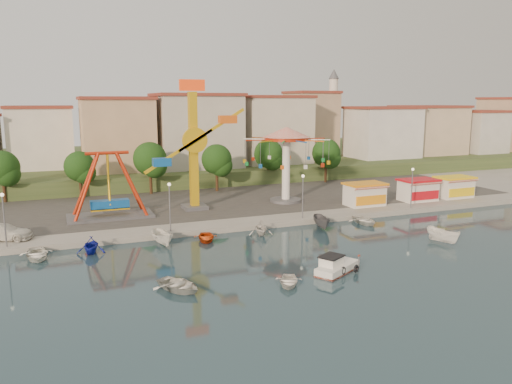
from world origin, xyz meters
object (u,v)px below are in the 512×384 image
wave_swinger (286,147)px  skiff (443,236)px  kamikaze_tower (197,150)px  cabin_motorboat (336,267)px  rowboat_a (179,285)px  van (3,232)px  pirate_ship_ride (109,186)px

wave_swinger → skiff: 25.01m
kamikaze_tower → cabin_motorboat: size_ratio=3.34×
rowboat_a → van: size_ratio=0.73×
cabin_motorboat → rowboat_a: bearing=147.0°
cabin_motorboat → skiff: (14.94, 3.72, 0.34)m
pirate_ship_ride → cabin_motorboat: size_ratio=2.03×
rowboat_a → cabin_motorboat: bearing=-33.5°
kamikaze_tower → skiff: 31.01m
pirate_ship_ride → rowboat_a: (2.56, -24.99, -3.97)m
rowboat_a → kamikaze_tower: bearing=41.7°
van → wave_swinger: bearing=-59.2°
wave_swinger → pirate_ship_ride: bearing=-178.6°
kamikaze_tower → wave_swinger: size_ratio=1.42×
pirate_ship_ride → cabin_motorboat: pirate_ship_ride is taller
wave_swinger → skiff: wave_swinger is taller
wave_swinger → rowboat_a: 34.08m
pirate_ship_ride → kamikaze_tower: (11.15, 0.43, 3.96)m
pirate_ship_ride → rowboat_a: size_ratio=2.43×
wave_swinger → cabin_motorboat: bearing=-106.2°
kamikaze_tower → wave_swinger: bearing=0.6°
pirate_ship_ride → cabin_motorboat: bearing=-58.3°
pirate_ship_ride → rowboat_a: bearing=-84.1°
pirate_ship_ride → rowboat_a: pirate_ship_ride is taller
van → cabin_motorboat: bearing=-106.3°
cabin_motorboat → pirate_ship_ride: bearing=92.6°
kamikaze_tower → pirate_ship_ride: bearing=-177.8°
pirate_ship_ride → skiff: pirate_ship_ride is taller
pirate_ship_ride → skiff: size_ratio=2.49×
kamikaze_tower → rowboat_a: bearing=-108.7°
kamikaze_tower → cabin_motorboat: (4.87, -26.34, -7.91)m
rowboat_a → skiff: (28.40, 2.79, 0.35)m
van → pirate_ship_ride: bearing=-40.7°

